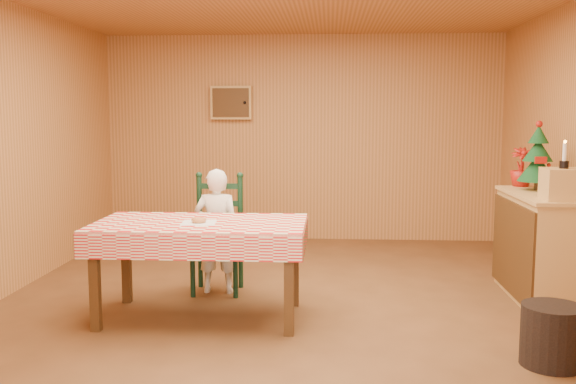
{
  "coord_description": "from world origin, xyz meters",
  "views": [
    {
      "loc": [
        0.35,
        -5.19,
        1.61
      ],
      "look_at": [
        0.0,
        0.2,
        0.95
      ],
      "focal_mm": 40.0,
      "sensor_mm": 36.0,
      "label": 1
    }
  ],
  "objects_px": {
    "shelf_unit": "(542,247)",
    "christmas_tree": "(538,159)",
    "ladder_chair": "(218,236)",
    "crate": "(563,184)",
    "storage_bin": "(552,336)",
    "seated_child": "(217,231)",
    "dining_table": "(200,232)"
  },
  "relations": [
    {
      "from": "shelf_unit",
      "to": "christmas_tree",
      "type": "relative_size",
      "value": 2.0
    },
    {
      "from": "ladder_chair",
      "to": "crate",
      "type": "height_order",
      "value": "crate"
    },
    {
      "from": "storage_bin",
      "to": "shelf_unit",
      "type": "bearing_deg",
      "value": 74.94
    },
    {
      "from": "ladder_chair",
      "to": "seated_child",
      "type": "height_order",
      "value": "seated_child"
    },
    {
      "from": "dining_table",
      "to": "crate",
      "type": "distance_m",
      "value": 2.9
    },
    {
      "from": "crate",
      "to": "storage_bin",
      "type": "relative_size",
      "value": 0.76
    },
    {
      "from": "dining_table",
      "to": "storage_bin",
      "type": "distance_m",
      "value": 2.62
    },
    {
      "from": "christmas_tree",
      "to": "ladder_chair",
      "type": "bearing_deg",
      "value": -176.85
    },
    {
      "from": "ladder_chair",
      "to": "christmas_tree",
      "type": "xyz_separation_m",
      "value": [
        2.86,
        0.16,
        0.71
      ]
    },
    {
      "from": "ladder_chair",
      "to": "christmas_tree",
      "type": "distance_m",
      "value": 2.95
    },
    {
      "from": "christmas_tree",
      "to": "storage_bin",
      "type": "distance_m",
      "value": 2.08
    },
    {
      "from": "shelf_unit",
      "to": "christmas_tree",
      "type": "bearing_deg",
      "value": 88.02
    },
    {
      "from": "seated_child",
      "to": "storage_bin",
      "type": "xyz_separation_m",
      "value": [
        2.44,
        -1.55,
        -0.37
      ]
    },
    {
      "from": "christmas_tree",
      "to": "shelf_unit",
      "type": "bearing_deg",
      "value": -91.98
    },
    {
      "from": "seated_child",
      "to": "shelf_unit",
      "type": "bearing_deg",
      "value": 179.29
    },
    {
      "from": "ladder_chair",
      "to": "shelf_unit",
      "type": "xyz_separation_m",
      "value": [
        2.85,
        -0.09,
        -0.04
      ]
    },
    {
      "from": "crate",
      "to": "christmas_tree",
      "type": "distance_m",
      "value": 0.67
    },
    {
      "from": "ladder_chair",
      "to": "seated_child",
      "type": "relative_size",
      "value": 0.96
    },
    {
      "from": "seated_child",
      "to": "crate",
      "type": "height_order",
      "value": "crate"
    },
    {
      "from": "dining_table",
      "to": "storage_bin",
      "type": "height_order",
      "value": "dining_table"
    },
    {
      "from": "crate",
      "to": "seated_child",
      "type": "bearing_deg",
      "value": 171.34
    },
    {
      "from": "shelf_unit",
      "to": "crate",
      "type": "xyz_separation_m",
      "value": [
        0.01,
        -0.4,
        0.59
      ]
    },
    {
      "from": "seated_child",
      "to": "christmas_tree",
      "type": "xyz_separation_m",
      "value": [
        2.86,
        0.21,
        0.65
      ]
    },
    {
      "from": "dining_table",
      "to": "ladder_chair",
      "type": "distance_m",
      "value": 0.81
    },
    {
      "from": "dining_table",
      "to": "shelf_unit",
      "type": "bearing_deg",
      "value": 13.71
    },
    {
      "from": "ladder_chair",
      "to": "seated_child",
      "type": "xyz_separation_m",
      "value": [
        0.0,
        -0.06,
        0.06
      ]
    },
    {
      "from": "seated_child",
      "to": "crate",
      "type": "bearing_deg",
      "value": 171.34
    },
    {
      "from": "dining_table",
      "to": "storage_bin",
      "type": "xyz_separation_m",
      "value": [
        2.44,
        -0.82,
        -0.49
      ]
    },
    {
      "from": "ladder_chair",
      "to": "shelf_unit",
      "type": "bearing_deg",
      "value": -1.85
    },
    {
      "from": "dining_table",
      "to": "storage_bin",
      "type": "relative_size",
      "value": 4.19
    },
    {
      "from": "ladder_chair",
      "to": "christmas_tree",
      "type": "bearing_deg",
      "value": 3.15
    },
    {
      "from": "seated_child",
      "to": "christmas_tree",
      "type": "relative_size",
      "value": 1.81
    }
  ]
}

